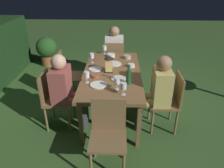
% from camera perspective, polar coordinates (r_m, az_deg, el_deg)
% --- Properties ---
extents(ground_plane, '(16.00, 16.00, 0.00)m').
position_cam_1_polar(ground_plane, '(3.74, 0.00, -6.88)').
color(ground_plane, '#385B28').
extents(dining_table, '(1.86, 0.90, 0.72)m').
position_cam_1_polar(dining_table, '(3.40, 0.00, 2.45)').
color(dining_table, brown).
rests_on(dining_table, ground).
extents(chair_side_right_a, '(0.42, 0.40, 0.87)m').
position_cam_1_polar(chair_side_right_a, '(3.26, -15.24, -3.43)').
color(chair_side_right_a, brown).
rests_on(chair_side_right_a, ground).
extents(person_in_rust, '(0.38, 0.47, 1.15)m').
position_cam_1_polar(person_in_rust, '(3.14, -12.17, -1.17)').
color(person_in_rust, '#9E4C47').
rests_on(person_in_rust, ground).
extents(chair_head_near, '(0.40, 0.42, 0.87)m').
position_cam_1_polar(chair_head_near, '(2.51, -1.02, -12.92)').
color(chair_head_near, brown).
rests_on(chair_head_near, ground).
extents(chair_head_far, '(0.40, 0.42, 0.87)m').
position_cam_1_polar(chair_head_far, '(4.56, 0.55, 6.63)').
color(chair_head_far, brown).
rests_on(chair_head_far, ground).
extents(person_in_cream, '(0.48, 0.38, 1.15)m').
position_cam_1_polar(person_in_cream, '(4.69, 0.63, 9.21)').
color(person_in_cream, white).
rests_on(person_in_cream, ground).
extents(chair_side_right_b, '(0.42, 0.40, 0.87)m').
position_cam_1_polar(chair_side_right_b, '(3.97, -12.00, 2.74)').
color(chair_side_right_b, brown).
rests_on(chair_side_right_b, ground).
extents(chair_side_left_a, '(0.42, 0.40, 0.87)m').
position_cam_1_polar(chair_side_left_a, '(3.20, 14.97, -4.02)').
color(chair_side_left_a, brown).
rests_on(chair_side_left_a, ground).
extents(person_in_mustard, '(0.38, 0.47, 1.15)m').
position_cam_1_polar(person_in_mustard, '(3.09, 11.77, -1.60)').
color(person_in_mustard, tan).
rests_on(person_in_mustard, ground).
extents(lantern_centerpiece, '(0.15, 0.15, 0.27)m').
position_cam_1_polar(lantern_centerpiece, '(3.34, -0.79, 5.66)').
color(lantern_centerpiece, black).
rests_on(lantern_centerpiece, dining_table).
extents(green_bottle_on_table, '(0.07, 0.07, 0.29)m').
position_cam_1_polar(green_bottle_on_table, '(2.98, 4.42, 1.96)').
color(green_bottle_on_table, '#195128').
rests_on(green_bottle_on_table, dining_table).
extents(wine_glass_a, '(0.08, 0.08, 0.17)m').
position_cam_1_polar(wine_glass_a, '(2.82, 1.29, 0.70)').
color(wine_glass_a, silver).
rests_on(wine_glass_a, dining_table).
extents(wine_glass_b, '(0.08, 0.08, 0.17)m').
position_cam_1_polar(wine_glass_b, '(4.12, -2.02, 9.49)').
color(wine_glass_b, silver).
rests_on(wine_glass_b, dining_table).
extents(wine_glass_c, '(0.08, 0.08, 0.17)m').
position_cam_1_polar(wine_glass_c, '(3.02, -6.76, 2.37)').
color(wine_glass_c, silver).
rests_on(wine_glass_c, dining_table).
extents(wine_glass_d, '(0.08, 0.08, 0.17)m').
position_cam_1_polar(wine_glass_d, '(2.69, 3.09, -0.70)').
color(wine_glass_d, silver).
rests_on(wine_glass_d, dining_table).
extents(wine_glass_e, '(0.08, 0.08, 0.17)m').
position_cam_1_polar(wine_glass_e, '(3.72, -5.45, 7.39)').
color(wine_glass_e, silver).
rests_on(wine_glass_e, dining_table).
extents(plate_a, '(0.24, 0.24, 0.01)m').
position_cam_1_polar(plate_a, '(3.68, 0.64, 5.45)').
color(plate_a, white).
rests_on(plate_a, dining_table).
extents(plate_b, '(0.24, 0.24, 0.01)m').
position_cam_1_polar(plate_b, '(2.98, -3.61, -0.22)').
color(plate_b, white).
rests_on(plate_b, dining_table).
extents(plate_c, '(0.21, 0.21, 0.01)m').
position_cam_1_polar(plate_c, '(3.48, -4.45, 4.02)').
color(plate_c, white).
rests_on(plate_c, dining_table).
extents(plate_d, '(0.22, 0.22, 0.01)m').
position_cam_1_polar(plate_d, '(3.14, 1.74, 1.42)').
color(plate_d, silver).
rests_on(plate_d, dining_table).
extents(bowl_olives, '(0.12, 0.12, 0.05)m').
position_cam_1_polar(bowl_olives, '(3.57, 5.15, 4.97)').
color(bowl_olives, silver).
rests_on(bowl_olives, dining_table).
extents(bowl_bread, '(0.13, 0.13, 0.06)m').
position_cam_1_polar(bowl_bread, '(3.93, 4.14, 7.23)').
color(bowl_bread, '#BCAD8E').
rests_on(bowl_bread, dining_table).
extents(bowl_salad, '(0.15, 0.15, 0.06)m').
position_cam_1_polar(bowl_salad, '(4.01, -0.28, 7.68)').
color(bowl_salad, silver).
rests_on(bowl_salad, dining_table).
extents(bowl_dip, '(0.12, 0.12, 0.04)m').
position_cam_1_polar(bowl_dip, '(3.21, -4.53, 2.22)').
color(bowl_dip, '#9E5138').
rests_on(bowl_dip, dining_table).
extents(potted_plant_by_hedge, '(0.51, 0.51, 0.72)m').
position_cam_1_polar(potted_plant_by_hedge, '(5.65, -17.00, 8.78)').
color(potted_plant_by_hedge, '#9E5133').
rests_on(potted_plant_by_hedge, ground).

